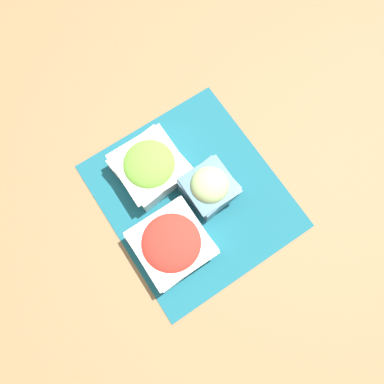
{
  "coord_description": "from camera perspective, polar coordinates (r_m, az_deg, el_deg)",
  "views": [
    {
      "loc": [
        -0.21,
        0.14,
        0.94
      ],
      "look_at": [
        0.0,
        0.0,
        0.03
      ],
      "focal_mm": 35.0,
      "sensor_mm": 36.0,
      "label": 1
    }
  ],
  "objects": [
    {
      "name": "lettuce_bowl",
      "position": [
        0.95,
        -6.44,
        3.88
      ],
      "size": [
        0.17,
        0.17,
        0.08
      ],
      "color": "white",
      "rests_on": "placemat"
    },
    {
      "name": "cucumber_bowl",
      "position": [
        0.93,
        2.66,
        0.71
      ],
      "size": [
        0.13,
        0.13,
        0.1
      ],
      "color": "slate",
      "rests_on": "placemat"
    },
    {
      "name": "tomato_bowl",
      "position": [
        0.91,
        -3.14,
        -7.87
      ],
      "size": [
        0.17,
        0.17,
        0.07
      ],
      "color": "white",
      "rests_on": "placemat"
    },
    {
      "name": "ground_plane",
      "position": [
        0.97,
        0.0,
        -0.55
      ],
      "size": [
        3.0,
        3.0,
        0.0
      ],
      "primitive_type": "plane",
      "color": "olive"
    },
    {
      "name": "placemat",
      "position": [
        0.97,
        0.0,
        -0.51
      ],
      "size": [
        0.48,
        0.43,
        0.0
      ],
      "color": "#195B6B",
      "rests_on": "ground_plane"
    }
  ]
}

